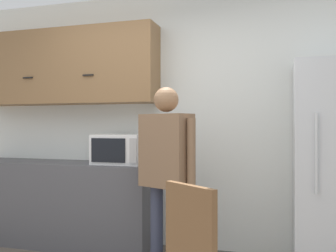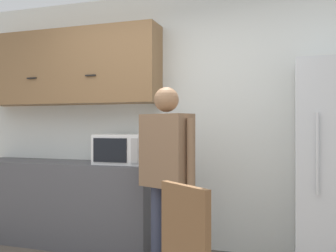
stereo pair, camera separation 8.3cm
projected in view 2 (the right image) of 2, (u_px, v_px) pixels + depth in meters
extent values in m
cube|color=silver|center=(173.00, 119.00, 4.00)|extent=(6.00, 0.06, 2.70)
cube|color=#4C4C51|center=(63.00, 202.00, 4.07)|extent=(2.10, 0.56, 0.88)
cube|color=olive|center=(69.00, 68.00, 4.18)|extent=(2.10, 0.33, 0.82)
cube|color=black|center=(32.00, 78.00, 4.13)|extent=(0.12, 0.01, 0.01)
cube|color=black|center=(90.00, 75.00, 3.90)|extent=(0.12, 0.01, 0.01)
cube|color=white|center=(122.00, 149.00, 3.84)|extent=(0.51, 0.37, 0.30)
cube|color=black|center=(110.00, 150.00, 3.67)|extent=(0.36, 0.01, 0.24)
cube|color=#B2B2B2|center=(134.00, 151.00, 3.59)|extent=(0.07, 0.01, 0.24)
cylinder|color=#33384C|center=(157.00, 229.00, 3.27)|extent=(0.11, 0.11, 0.75)
cylinder|color=#33384C|center=(176.00, 233.00, 3.12)|extent=(0.11, 0.11, 0.75)
cube|color=brown|center=(166.00, 150.00, 3.20)|extent=(0.50, 0.38, 0.62)
sphere|color=#8C6647|center=(166.00, 100.00, 3.20)|extent=(0.21, 0.21, 0.21)
cylinder|color=brown|center=(144.00, 150.00, 3.37)|extent=(0.07, 0.07, 0.56)
cylinder|color=brown|center=(191.00, 153.00, 3.02)|extent=(0.07, 0.07, 0.56)
cylinder|color=silver|center=(317.00, 154.00, 2.91)|extent=(0.02, 0.02, 0.64)
cube|color=brown|center=(185.00, 233.00, 2.04)|extent=(0.34, 0.27, 0.52)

